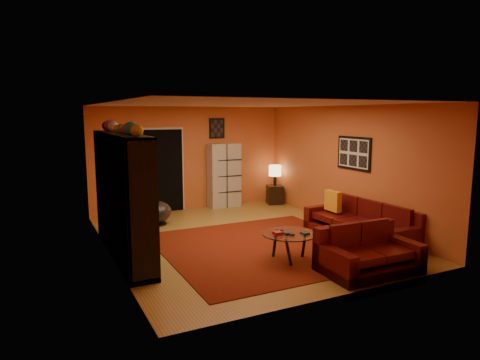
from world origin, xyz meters
name	(u,v)px	position (x,y,z in m)	size (l,w,h in m)	color
floor	(242,238)	(0.00, 0.00, 0.00)	(6.00, 6.00, 0.00)	olive
ceiling	(242,104)	(0.00, 0.00, 2.60)	(6.00, 6.00, 0.00)	white
wall_back	(190,158)	(0.00, 3.00, 1.30)	(6.00, 6.00, 0.00)	#CB5C2C
wall_front	(344,201)	(0.00, -3.00, 1.30)	(6.00, 6.00, 0.00)	#CB5C2C
wall_left	(108,182)	(-2.50, 0.00, 1.30)	(6.00, 6.00, 0.00)	#CB5C2C
wall_right	(345,166)	(2.50, 0.00, 1.30)	(6.00, 6.00, 0.00)	#CB5C2C
rug	(264,247)	(0.10, -0.70, 0.01)	(3.60, 3.60, 0.01)	#561409
doorway	(164,171)	(-0.70, 2.96, 1.02)	(0.95, 0.10, 2.04)	black
wall_art_right	(354,153)	(2.48, -0.30, 1.60)	(0.03, 1.00, 0.70)	black
wall_art_back	(217,128)	(0.75, 2.98, 2.05)	(0.42, 0.03, 0.52)	black
entertainment_unit	(122,195)	(-2.27, 0.00, 1.05)	(0.45, 3.00, 2.10)	black
tv	(125,199)	(-2.23, 0.04, 0.97)	(0.11, 0.87, 0.50)	black
sofa	(363,224)	(2.14, -1.04, 0.28)	(1.04, 2.38, 0.85)	#44090A
loveseat	(366,253)	(0.95, -2.42, 0.28)	(1.51, 0.93, 0.85)	#44090A
throw_pillow	(333,201)	(1.95, -0.32, 0.63)	(0.12, 0.42, 0.42)	orange
coffee_table	(289,236)	(0.14, -1.49, 0.42)	(0.92, 0.92, 0.46)	silver
storage_cabinet	(224,175)	(0.87, 2.80, 0.83)	(0.83, 0.37, 1.66)	#B7B4A9
bowl_chair	(157,212)	(-1.22, 1.75, 0.28)	(0.64, 0.64, 0.52)	black
side_table	(275,195)	(2.25, 2.53, 0.25)	(0.40, 0.40, 0.50)	black
table_lamp	(275,171)	(2.25, 2.53, 0.90)	(0.33, 0.33, 0.55)	black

